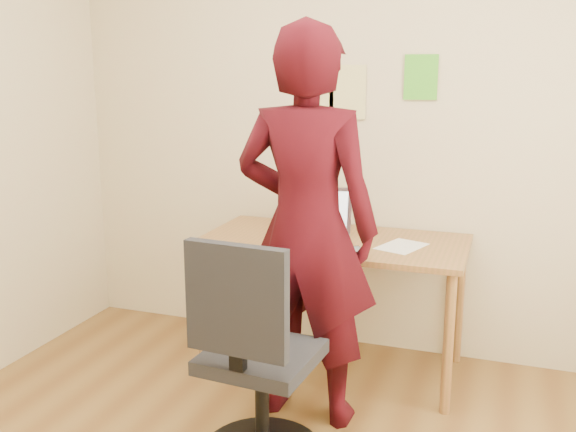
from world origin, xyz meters
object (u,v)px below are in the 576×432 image
at_px(desk, 334,254).
at_px(laptop, 316,228).
at_px(person, 306,229).
at_px(office_chair, 255,370).
at_px(phone, 356,250).

relative_size(desk, laptop, 3.57).
bearing_deg(laptop, person, -84.44).
distance_m(desk, office_chair, 1.01).
relative_size(office_chair, person, 0.54).
bearing_deg(office_chair, person, 86.29).
bearing_deg(desk, person, -89.04).
relative_size(desk, person, 0.76).
bearing_deg(office_chair, laptop, 96.80).
height_order(laptop, person, person).
bearing_deg(desk, laptop, -171.07).
distance_m(laptop, person, 0.53).
bearing_deg(person, laptop, -77.16).
height_order(desk, phone, phone).
xyz_separation_m(laptop, phone, (0.27, -0.17, -0.05)).
relative_size(phone, person, 0.07).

